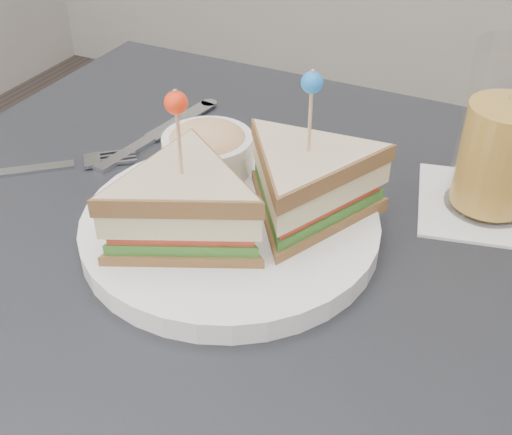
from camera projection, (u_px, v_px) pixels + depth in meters
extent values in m
cube|color=black|center=(241.00, 280.00, 0.57)|extent=(0.80, 0.80, 0.03)
cylinder|color=black|center=(160.00, 262.00, 1.17)|extent=(0.04, 0.04, 0.72)
cylinder|color=white|center=(230.00, 229.00, 0.59)|extent=(0.30, 0.30, 0.02)
cylinder|color=white|center=(230.00, 219.00, 0.58)|extent=(0.30, 0.30, 0.01)
cylinder|color=#DFA780|center=(179.00, 141.00, 0.50)|extent=(0.00, 0.00, 0.09)
sphere|color=#FF3210|center=(176.00, 103.00, 0.48)|extent=(0.02, 0.02, 0.02)
cylinder|color=#DFA780|center=(310.00, 119.00, 0.53)|extent=(0.00, 0.00, 0.09)
sphere|color=blue|center=(312.00, 82.00, 0.51)|extent=(0.02, 0.02, 0.02)
cylinder|color=white|center=(208.00, 155.00, 0.64)|extent=(0.10, 0.10, 0.04)
ellipsoid|color=#E0B772|center=(207.00, 142.00, 0.63)|extent=(0.09, 0.09, 0.04)
cube|color=silver|center=(15.00, 172.00, 0.68)|extent=(0.10, 0.09, 0.00)
cube|color=silver|center=(92.00, 160.00, 0.69)|extent=(0.03, 0.03, 0.00)
cube|color=silver|center=(128.00, 153.00, 0.71)|extent=(0.03, 0.09, 0.01)
cube|color=silver|center=(181.00, 120.00, 0.77)|extent=(0.04, 0.11, 0.00)
cylinder|color=silver|center=(209.00, 103.00, 0.81)|extent=(0.02, 0.02, 0.00)
cube|color=white|center=(486.00, 206.00, 0.63)|extent=(0.15, 0.15, 0.00)
cylinder|color=gold|center=(498.00, 156.00, 0.60)|extent=(0.09, 0.09, 0.10)
cylinder|color=white|center=(505.00, 132.00, 0.58)|extent=(0.10, 0.10, 0.16)
cube|color=white|center=(495.00, 117.00, 0.57)|extent=(0.02, 0.02, 0.02)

